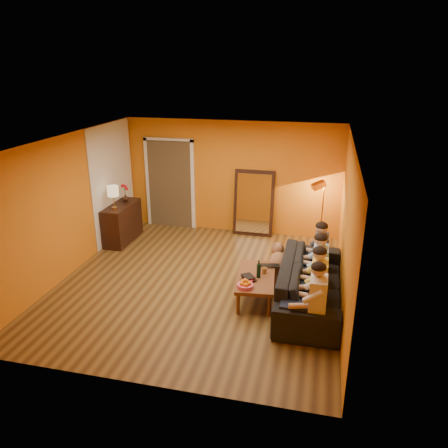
% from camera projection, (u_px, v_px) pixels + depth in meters
% --- Properties ---
extents(room_shell, '(5.00, 5.50, 2.60)m').
position_uv_depth(room_shell, '(204.00, 209.00, 7.90)').
color(room_shell, brown).
rests_on(room_shell, ground).
extents(white_accent, '(0.02, 1.90, 2.58)m').
position_uv_depth(white_accent, '(113.00, 182.00, 9.69)').
color(white_accent, white).
rests_on(white_accent, wall_left).
extents(doorway_recess, '(1.06, 0.30, 2.10)m').
position_uv_depth(doorway_recess, '(172.00, 183.00, 10.55)').
color(doorway_recess, '#3F2D19').
rests_on(doorway_recess, floor).
extents(door_jamb_left, '(0.08, 0.06, 2.20)m').
position_uv_depth(door_jamb_left, '(148.00, 183.00, 10.57)').
color(door_jamb_left, white).
rests_on(door_jamb_left, wall_back).
extents(door_jamb_right, '(0.08, 0.06, 2.20)m').
position_uv_depth(door_jamb_right, '(193.00, 186.00, 10.32)').
color(door_jamb_right, white).
rests_on(door_jamb_right, wall_back).
extents(door_header, '(1.22, 0.06, 0.08)m').
position_uv_depth(door_header, '(168.00, 140.00, 10.07)').
color(door_header, white).
rests_on(door_header, wall_back).
extents(mirror_frame, '(0.92, 0.27, 1.51)m').
position_uv_depth(mirror_frame, '(254.00, 203.00, 10.03)').
color(mirror_frame, black).
rests_on(mirror_frame, floor).
extents(mirror_glass, '(0.78, 0.21, 1.35)m').
position_uv_depth(mirror_glass, '(253.00, 204.00, 9.99)').
color(mirror_glass, white).
rests_on(mirror_glass, mirror_frame).
extents(sideboard, '(0.44, 1.18, 0.85)m').
position_uv_depth(sideboard, '(122.00, 223.00, 9.76)').
color(sideboard, black).
rests_on(sideboard, floor).
extents(table_lamp, '(0.24, 0.24, 0.51)m').
position_uv_depth(table_lamp, '(113.00, 198.00, 9.25)').
color(table_lamp, beige).
rests_on(table_lamp, sideboard).
extents(sofa, '(2.53, 0.99, 0.74)m').
position_uv_depth(sofa, '(310.00, 283.00, 7.23)').
color(sofa, black).
rests_on(sofa, floor).
extents(coffee_table, '(0.75, 1.28, 0.42)m').
position_uv_depth(coffee_table, '(256.00, 287.00, 7.44)').
color(coffee_table, brown).
rests_on(coffee_table, floor).
extents(floor_lamp, '(0.37, 0.34, 1.44)m').
position_uv_depth(floor_lamp, '(322.00, 215.00, 9.35)').
color(floor_lamp, '#D08A3D').
rests_on(floor_lamp, floor).
extents(dog, '(0.44, 0.65, 0.73)m').
position_uv_depth(dog, '(278.00, 263.00, 7.96)').
color(dog, '#9C6346').
rests_on(dog, floor).
extents(person_far_left, '(0.70, 0.44, 1.22)m').
position_uv_depth(person_far_left, '(317.00, 301.00, 6.21)').
color(person_far_left, beige).
rests_on(person_far_left, sofa).
extents(person_mid_left, '(0.70, 0.44, 1.22)m').
position_uv_depth(person_mid_left, '(319.00, 283.00, 6.71)').
color(person_mid_left, gold).
rests_on(person_mid_left, sofa).
extents(person_mid_right, '(0.70, 0.44, 1.22)m').
position_uv_depth(person_mid_right, '(320.00, 268.00, 7.21)').
color(person_mid_right, '#92B9E2').
rests_on(person_mid_right, sofa).
extents(person_far_right, '(0.70, 0.44, 1.22)m').
position_uv_depth(person_far_right, '(321.00, 255.00, 7.71)').
color(person_far_right, '#38373D').
rests_on(person_far_right, sofa).
extents(fruit_bowl, '(0.26, 0.26, 0.16)m').
position_uv_depth(fruit_bowl, '(245.00, 283.00, 6.95)').
color(fruit_bowl, '#E24F7B').
rests_on(fruit_bowl, coffee_table).
extents(wine_bottle, '(0.07, 0.07, 0.31)m').
position_uv_depth(wine_bottle, '(259.00, 269.00, 7.26)').
color(wine_bottle, black).
rests_on(wine_bottle, coffee_table).
extents(tumbler, '(0.13, 0.13, 0.10)m').
position_uv_depth(tumbler, '(264.00, 271.00, 7.43)').
color(tumbler, '#B27F3F').
rests_on(tumbler, coffee_table).
extents(laptop, '(0.40, 0.30, 0.03)m').
position_uv_depth(laptop, '(269.00, 267.00, 7.64)').
color(laptop, black).
rests_on(laptop, coffee_table).
extents(book_lower, '(0.30, 0.33, 0.02)m').
position_uv_depth(book_lower, '(243.00, 279.00, 7.22)').
color(book_lower, black).
rests_on(book_lower, coffee_table).
extents(book_mid, '(0.19, 0.25, 0.02)m').
position_uv_depth(book_mid, '(244.00, 278.00, 7.22)').
color(book_mid, red).
rests_on(book_mid, book_lower).
extents(book_upper, '(0.27, 0.29, 0.02)m').
position_uv_depth(book_upper, '(243.00, 277.00, 7.20)').
color(book_upper, black).
rests_on(book_upper, book_mid).
extents(vase, '(0.16, 0.16, 0.17)m').
position_uv_depth(vase, '(125.00, 198.00, 9.81)').
color(vase, black).
rests_on(vase, sideboard).
extents(flowers, '(0.17, 0.17, 0.42)m').
position_uv_depth(flowers, '(125.00, 187.00, 9.73)').
color(flowers, red).
rests_on(flowers, vase).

